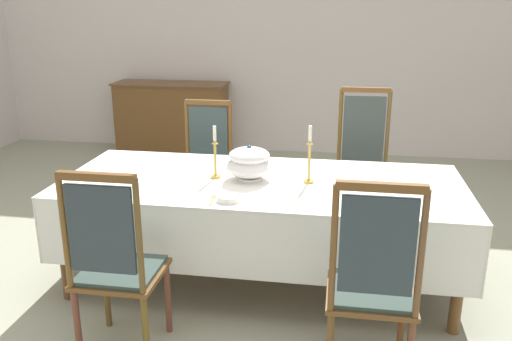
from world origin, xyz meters
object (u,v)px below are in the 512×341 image
at_px(chair_south_a, 115,263).
at_px(chair_north_a, 206,162).
at_px(candlestick_west, 215,157).
at_px(spoon_primary, 213,198).
at_px(soup_tureen, 249,163).
at_px(dining_table, 261,190).
at_px(candlestick_east, 309,160).
at_px(chair_south_b, 372,282).
at_px(sideboard, 172,118).
at_px(spoon_secondary, 396,207).
at_px(bowl_near_right, 374,205).
at_px(chair_north_b, 362,164).
at_px(bowl_near_left, 229,198).

relative_size(chair_south_a, chair_north_a, 1.02).
relative_size(candlestick_west, spoon_primary, 2.01).
bearing_deg(soup_tureen, dining_table, 0.00).
xyz_separation_m(dining_table, spoon_primary, (-0.24, -0.39, 0.08)).
relative_size(dining_table, candlestick_east, 6.92).
relative_size(chair_north_a, chair_south_b, 0.96).
relative_size(chair_south_a, spoon_primary, 6.17).
distance_m(candlestick_east, sideboard, 3.74).
height_order(chair_north_a, soup_tureen, chair_north_a).
bearing_deg(spoon_secondary, bowl_near_right, -174.01).
relative_size(chair_north_b, sideboard, 0.84).
distance_m(candlestick_east, spoon_primary, 0.69).
relative_size(chair_north_b, spoon_secondary, 6.82).
relative_size(chair_south_b, sideboard, 0.78).
height_order(chair_north_a, sideboard, chair_north_a).
bearing_deg(bowl_near_left, dining_table, 72.24).
height_order(bowl_near_right, sideboard, sideboard).
xyz_separation_m(chair_north_b, bowl_near_right, (0.02, -1.37, 0.16)).
xyz_separation_m(chair_south_b, soup_tureen, (-0.78, 0.96, 0.29)).
xyz_separation_m(chair_north_a, sideboard, (-1.01, 2.20, -0.10)).
height_order(chair_north_b, bowl_near_right, chair_north_b).
bearing_deg(bowl_near_left, candlestick_west, 113.29).
bearing_deg(candlestick_west, chair_north_a, 108.53).
relative_size(bowl_near_right, sideboard, 0.14).
height_order(chair_north_a, spoon_primary, chair_north_a).
xyz_separation_m(soup_tureen, spoon_secondary, (0.93, -0.38, -0.11)).
distance_m(chair_north_a, candlestick_west, 1.06).
relative_size(spoon_secondary, sideboard, 0.12).
height_order(chair_north_b, candlestick_west, chair_north_b).
height_order(dining_table, sideboard, sideboard).
xyz_separation_m(chair_south_b, bowl_near_left, (-0.83, 0.54, 0.19)).
distance_m(soup_tureen, bowl_near_right, 0.90).
bearing_deg(chair_south_a, candlestick_east, 45.25).
xyz_separation_m(dining_table, candlestick_west, (-0.31, -0.00, 0.22)).
distance_m(bowl_near_left, sideboard, 3.89).
xyz_separation_m(candlestick_east, spoon_secondary, (0.53, -0.38, -0.15)).
distance_m(chair_north_a, spoon_secondary, 2.00).
height_order(chair_south_a, spoon_secondary, chair_south_a).
distance_m(chair_north_b, spoon_primary, 1.65).
height_order(candlestick_west, spoon_primary, candlestick_west).
relative_size(candlestick_east, sideboard, 0.26).
bearing_deg(chair_north_a, bowl_near_left, 110.01).
xyz_separation_m(chair_north_b, candlestick_east, (-0.38, -0.96, 0.30)).
bearing_deg(candlestick_west, soup_tureen, -0.00).
distance_m(chair_south_a, chair_north_a, 1.91).
distance_m(candlestick_west, sideboard, 3.45).
bearing_deg(spoon_secondary, chair_north_a, 132.26).
height_order(candlestick_east, bowl_near_left, candlestick_east).
height_order(dining_table, chair_north_b, chair_north_b).
distance_m(dining_table, sideboard, 3.56).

